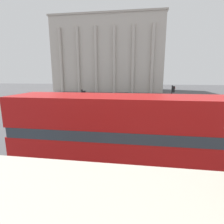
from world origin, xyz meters
The scene contains 8 objects.
double_decker_bus centered at (-1.05, 5.17, 2.33)m, with size 10.68×2.64×4.17m.
plaza_building_left centered at (-10.64, 58.44, 11.41)m, with size 34.84×17.13×22.82m.
traffic_light_near centered at (-5.11, 11.07, 2.57)m, with size 0.42×0.24×3.95m.
traffic_light_mid centered at (3.08, 17.82, 2.60)m, with size 0.42×0.24×4.00m.
car_white centered at (-0.21, 15.36, 0.70)m, with size 4.20×1.93×1.35m.
car_silver centered at (-1.75, 25.19, 0.70)m, with size 4.20×1.93×1.35m.
pedestrian_olive centered at (-6.85, 19.74, 0.99)m, with size 0.32×0.32×1.72m.
pedestrian_yellow centered at (2.79, 24.04, 0.92)m, with size 0.32×0.32×1.61m.
Camera 1 is at (-0.74, -2.45, 5.05)m, focal length 28.00 mm.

